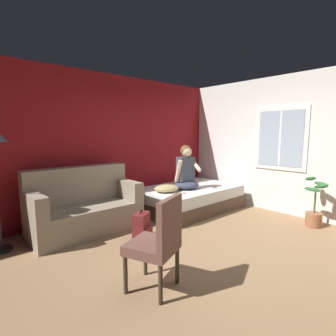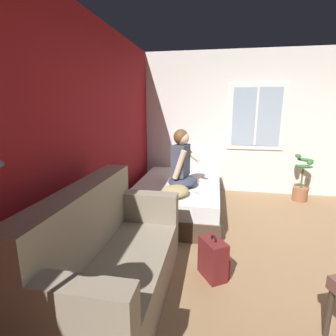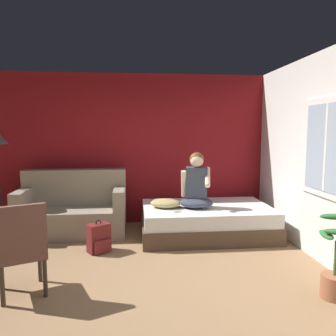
% 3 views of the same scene
% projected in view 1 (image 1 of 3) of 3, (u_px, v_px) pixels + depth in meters
% --- Properties ---
extents(ground_plane, '(40.00, 40.00, 0.00)m').
position_uv_depth(ground_plane, '(218.00, 255.00, 3.43)').
color(ground_plane, '#93704C').
extents(wall_back_accent, '(9.90, 0.16, 2.70)m').
position_uv_depth(wall_back_accent, '(113.00, 145.00, 5.20)').
color(wall_back_accent, maroon).
rests_on(wall_back_accent, ground).
extents(wall_side_with_window, '(0.19, 6.49, 2.70)m').
position_uv_depth(wall_side_with_window, '(303.00, 146.00, 4.92)').
color(wall_side_with_window, silver).
rests_on(wall_side_with_window, ground).
extents(bed, '(2.10, 1.36, 0.48)m').
position_uv_depth(bed, '(189.00, 198.00, 5.48)').
color(bed, '#4C3828').
rests_on(bed, ground).
extents(couch, '(1.70, 0.82, 1.04)m').
position_uv_depth(couch, '(84.00, 207.00, 4.25)').
color(couch, gray).
rests_on(couch, ground).
extents(side_chair, '(0.60, 0.60, 0.98)m').
position_uv_depth(side_chair, '(158.00, 240.00, 2.62)').
color(side_chair, '#382D23').
rests_on(side_chair, ground).
extents(person_seated, '(0.60, 0.54, 0.88)m').
position_uv_depth(person_seated, '(186.00, 171.00, 5.22)').
color(person_seated, '#383D51').
rests_on(person_seated, bed).
extents(backpack, '(0.35, 0.34, 0.46)m').
position_uv_depth(backpack, '(142.00, 226.00, 3.95)').
color(backpack, maroon).
rests_on(backpack, ground).
extents(throw_pillow, '(0.57, 0.49, 0.14)m').
position_uv_depth(throw_pillow, '(167.00, 188.00, 4.96)').
color(throw_pillow, tan).
rests_on(throw_pillow, bed).
extents(cell_phone, '(0.16, 0.14, 0.01)m').
position_uv_depth(cell_phone, '(184.00, 193.00, 4.83)').
color(cell_phone, '#B7B7BC').
rests_on(cell_phone, bed).
extents(potted_plant, '(0.39, 0.37, 0.85)m').
position_uv_depth(potted_plant, '(314.00, 209.00, 4.46)').
color(potted_plant, '#995B3D').
rests_on(potted_plant, ground).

